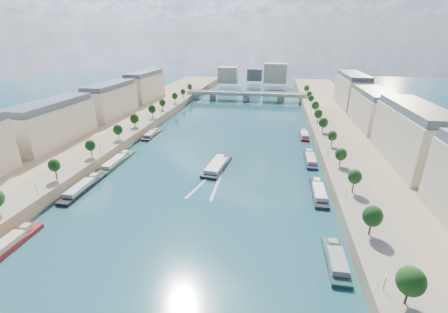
% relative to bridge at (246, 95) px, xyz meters
% --- Properties ---
extents(ground, '(700.00, 700.00, 0.00)m').
position_rel_bridge_xyz_m(ground, '(0.00, -131.43, -5.08)').
color(ground, '#0D383B').
rests_on(ground, ground).
extents(quay_left, '(44.00, 520.00, 5.00)m').
position_rel_bridge_xyz_m(quay_left, '(-72.00, -131.43, -2.58)').
color(quay_left, '#9E8460').
rests_on(quay_left, ground).
extents(quay_right, '(44.00, 520.00, 5.00)m').
position_rel_bridge_xyz_m(quay_right, '(72.00, -131.43, -2.58)').
color(quay_right, '#9E8460').
rests_on(quay_right, ground).
extents(pave_left, '(14.00, 520.00, 0.10)m').
position_rel_bridge_xyz_m(pave_left, '(-57.00, -131.43, -0.03)').
color(pave_left, gray).
rests_on(pave_left, quay_left).
extents(pave_right, '(14.00, 520.00, 0.10)m').
position_rel_bridge_xyz_m(pave_right, '(57.00, -131.43, -0.03)').
color(pave_right, gray).
rests_on(pave_right, quay_right).
extents(trees_left, '(4.80, 268.80, 8.26)m').
position_rel_bridge_xyz_m(trees_left, '(-55.00, -129.43, 5.39)').
color(trees_left, '#382B1E').
rests_on(trees_left, ground).
extents(trees_right, '(4.80, 268.80, 8.26)m').
position_rel_bridge_xyz_m(trees_right, '(55.00, -121.43, 5.39)').
color(trees_right, '#382B1E').
rests_on(trees_right, ground).
extents(lamps_left, '(0.36, 200.36, 4.28)m').
position_rel_bridge_xyz_m(lamps_left, '(-52.50, -141.43, 2.70)').
color(lamps_left, black).
rests_on(lamps_left, ground).
extents(lamps_right, '(0.36, 200.36, 4.28)m').
position_rel_bridge_xyz_m(lamps_right, '(52.50, -126.43, 2.70)').
color(lamps_right, black).
rests_on(lamps_right, ground).
extents(buildings_left, '(16.00, 226.00, 23.20)m').
position_rel_bridge_xyz_m(buildings_left, '(-85.00, -119.43, 11.37)').
color(buildings_left, beige).
rests_on(buildings_left, ground).
extents(buildings_right, '(16.00, 226.00, 23.20)m').
position_rel_bridge_xyz_m(buildings_right, '(85.00, -119.43, 11.37)').
color(buildings_right, beige).
rests_on(buildings_right, ground).
extents(skyline, '(79.00, 42.00, 22.00)m').
position_rel_bridge_xyz_m(skyline, '(3.19, 88.10, 9.57)').
color(skyline, beige).
rests_on(skyline, ground).
extents(bridge, '(112.00, 12.00, 8.15)m').
position_rel_bridge_xyz_m(bridge, '(0.00, 0.00, 0.00)').
color(bridge, '#C1B79E').
rests_on(bridge, ground).
extents(tour_barge, '(10.10, 26.51, 3.65)m').
position_rel_bridge_xyz_m(tour_barge, '(2.41, -157.72, -4.14)').
color(tour_barge, black).
rests_on(tour_barge, ground).
extents(wake, '(10.73, 26.02, 0.04)m').
position_rel_bridge_xyz_m(wake, '(2.41, -174.37, -5.06)').
color(wake, silver).
rests_on(wake, ground).
extents(moored_barges_left, '(5.00, 154.04, 3.60)m').
position_rel_bridge_xyz_m(moored_barges_left, '(-45.50, -186.63, -4.24)').
color(moored_barges_left, '#171833').
rests_on(moored_barges_left, ground).
extents(moored_barges_right, '(5.00, 163.13, 3.60)m').
position_rel_bridge_xyz_m(moored_barges_right, '(45.50, -176.06, -4.24)').
color(moored_barges_right, black).
rests_on(moored_barges_right, ground).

